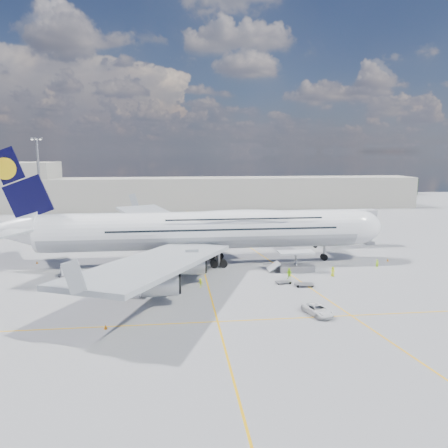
{
  "coord_description": "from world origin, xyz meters",
  "views": [
    {
      "loc": [
        -5.55,
        -73.84,
        21.94
      ],
      "look_at": [
        4.16,
        8.0,
        8.24
      ],
      "focal_mm": 35.0,
      "sensor_mm": 36.0,
      "label": 1
    }
  ],
  "objects": [
    {
      "name": "ground",
      "position": [
        0.0,
        0.0,
        0.0
      ],
      "size": [
        300.0,
        300.0,
        0.0
      ],
      "primitive_type": "plane",
      "color": "gray",
      "rests_on": "ground"
    },
    {
      "name": "taxi_line_main",
      "position": [
        0.0,
        0.0,
        0.01
      ],
      "size": [
        0.25,
        220.0,
        0.01
      ],
      "primitive_type": "cube",
      "color": "#F2AB0C",
      "rests_on": "ground"
    },
    {
      "name": "taxi_line_cross",
      "position": [
        0.0,
        -20.0,
        0.01
      ],
      "size": [
        120.0,
        0.25,
        0.01
      ],
      "primitive_type": "cube",
      "color": "#F2AB0C",
      "rests_on": "ground"
    },
    {
      "name": "taxi_line_diag",
      "position": [
        14.0,
        10.0,
        0.01
      ],
      "size": [
        14.16,
        99.06,
        0.01
      ],
      "primitive_type": "cube",
      "rotation": [
        0.0,
        0.0,
        0.14
      ],
      "color": "#F2AB0C",
      "rests_on": "ground"
    },
    {
      "name": "airliner",
      "position": [
        0.26,
        10.0,
        6.87
      ],
      "size": [
        77.26,
        79.15,
        23.71
      ],
      "color": "white",
      "rests_on": "ground"
    },
    {
      "name": "jet_bridge",
      "position": [
        29.81,
        20.94,
        6.85
      ],
      "size": [
        18.8,
        12.1,
        8.5
      ],
      "color": "#B7B7BC",
      "rests_on": "ground"
    },
    {
      "name": "cargo_loader",
      "position": [
        16.82,
        2.89,
        1.25
      ],
      "size": [
        8.53,
        3.2,
        3.67
      ],
      "color": "silver",
      "rests_on": "ground"
    },
    {
      "name": "light_mast",
      "position": [
        -40.0,
        45.0,
        13.21
      ],
      "size": [
        3.0,
        0.7,
        25.5
      ],
      "color": "gray",
      "rests_on": "ground"
    },
    {
      "name": "terminal",
      "position": [
        0.0,
        95.0,
        6.0
      ],
      "size": [
        180.0,
        16.0,
        12.0
      ],
      "primitive_type": "cube",
      "color": "#B2AD9E",
      "rests_on": "ground"
    },
    {
      "name": "hangar",
      "position": [
        -70.0,
        100.0,
        9.0
      ],
      "size": [
        40.0,
        22.0,
        18.0
      ],
      "primitive_type": "cube",
      "color": "#B2AD9E",
      "rests_on": "ground"
    },
    {
      "name": "tree_line",
      "position": [
        40.0,
        140.0,
        4.0
      ],
      "size": [
        160.0,
        6.0,
        8.0
      ],
      "primitive_type": "cube",
      "color": "#193814",
      "rests_on": "ground"
    },
    {
      "name": "dolly_row_a",
      "position": [
        -15.2,
        -1.49,
        0.36
      ],
      "size": [
        3.55,
        2.61,
        0.47
      ],
      "rotation": [
        0.0,
        0.0,
        -0.32
      ],
      "color": "gray",
      "rests_on": "ground"
    },
    {
      "name": "dolly_row_b",
      "position": [
        -20.58,
        -4.33,
        1.06
      ],
      "size": [
        3.52,
        2.72,
        1.97
      ],
      "rotation": [
        0.0,
        0.0,
        0.39
      ],
      "color": "gray",
      "rests_on": "ground"
    },
    {
      "name": "dolly_row_c",
      "position": [
        -15.68,
        -5.23,
        1.14
      ],
      "size": [
        3.68,
        2.57,
        2.12
      ],
      "rotation": [
        0.0,
        0.0,
        0.26
      ],
      "color": "gray",
      "rests_on": "ground"
    },
    {
      "name": "dolly_back",
      "position": [
        -24.44,
        4.1,
        0.99
      ],
      "size": [
        3.26,
        2.53,
        1.83
      ],
      "rotation": [
        0.0,
        0.0,
        0.39
      ],
      "color": "gray",
      "rests_on": "ground"
    },
    {
      "name": "dolly_nose_far",
      "position": [
        15.73,
        -6.62,
        0.35
      ],
      "size": [
        3.21,
        1.94,
        0.45
      ],
      "rotation": [
        0.0,
        0.0,
        -0.11
      ],
      "color": "gray",
      "rests_on": "ground"
    },
    {
      "name": "dolly_nose_near",
      "position": [
        12.75,
        -4.67,
        0.29
      ],
      "size": [
        2.78,
        1.84,
        0.38
      ],
      "rotation": [
        0.0,
        0.0,
        0.2
      ],
      "color": "gray",
      "rests_on": "ground"
    },
    {
      "name": "baggage_tug",
      "position": [
        -11.92,
        -8.89,
        0.67
      ],
      "size": [
        2.64,
        1.73,
        1.52
      ],
      "rotation": [
        0.0,
        0.0,
        -0.27
      ],
      "color": "white",
      "rests_on": "ground"
    },
    {
      "name": "catering_truck_inner",
      "position": [
        -7.01,
        22.78,
        2.13
      ],
      "size": [
        8.13,
        5.01,
        4.52
      ],
      "rotation": [
        0.0,
        0.0,
        0.34
      ],
      "color": "gray",
      "rests_on": "ground"
    },
    {
      "name": "catering_truck_outer",
      "position": [
        -23.6,
        43.24,
        1.94
      ],
      "size": [
        7.34,
        3.74,
        4.18
      ],
      "rotation": [
        0.0,
        0.0,
        -0.19
      ],
      "color": "gray",
      "rests_on": "ground"
    },
    {
      "name": "service_van",
      "position": [
        13.74,
        -19.24,
        0.71
      ],
      "size": [
        3.76,
        5.61,
        1.43
      ],
      "primitive_type": "imported",
      "rotation": [
        0.0,
        0.0,
        0.29
      ],
      "color": "white",
      "rests_on": "ground"
    },
    {
      "name": "crew_nose",
      "position": [
        32.83,
        2.58,
        0.88
      ],
      "size": [
        0.71,
        0.52,
        1.77
      ],
      "primitive_type": "imported",
      "rotation": [
        0.0,
        0.0,
        0.17
      ],
      "color": "#BBFF1A",
      "rests_on": "ground"
    },
    {
      "name": "crew_loader",
      "position": [
        14.37,
        -2.33,
        0.99
      ],
      "size": [
        1.2,
        1.21,
        1.97
      ],
      "primitive_type": "imported",
      "rotation": [
        0.0,
        0.0,
        -0.8
      ],
      "color": "#92E818",
      "rests_on": "ground"
    },
    {
      "name": "crew_wing",
      "position": [
        -17.3,
        3.03,
        0.97
      ],
      "size": [
        0.89,
        1.24,
        1.95
      ],
      "primitive_type": "imported",
      "rotation": [
        0.0,
        0.0,
        1.16
      ],
      "color": "#99F419",
      "rests_on": "ground"
    },
    {
      "name": "crew_van",
      "position": [
        22.5,
        -1.62,
        0.89
      ],
      "size": [
        0.95,
        1.03,
        1.77
      ],
      "primitive_type": "imported",
      "rotation": [
        0.0,
        0.0,
        2.17
      ],
      "color": "#E7F71A",
      "rests_on": "ground"
    },
    {
      "name": "crew_tug",
      "position": [
        -1.29,
        -5.29,
        0.79
      ],
      "size": [
        1.16,
        0.95,
        1.57
      ],
      "primitive_type": "imported",
      "rotation": [
        0.0,
        0.0,
        -0.42
      ],
      "color": "#E2FF1A",
      "rests_on": "ground"
    },
    {
      "name": "cone_nose",
      "position": [
        37.54,
        7.56,
        0.27
      ],
      "size": [
        0.43,
        0.43,
        0.55
      ],
      "color": "orange",
      "rests_on": "ground"
    },
    {
      "name": "cone_wing_left_inner",
      "position": [
        -12.66,
        25.32,
        0.27
      ],
      "size": [
        0.44,
        0.44,
        0.56
      ],
      "color": "orange",
      "rests_on": "ground"
    },
    {
      "name": "cone_wing_left_outer",
      "position": [
        -9.34,
        41.64,
        0.24
      ],
      "size": [
        0.39,
        0.39,
        0.5
      ],
      "color": "orange",
      "rests_on": "ground"
    },
    {
      "name": "cone_wing_right_inner",
      "position": [
        -5.77,
        -3.22,
        0.28
      ],
      "size": [
        0.46,
        0.46,
        0.59
      ],
      "color": "orange",
      "rests_on": "ground"
    },
    {
      "name": "cone_wing_right_outer",
      "position": [
        -14.2,
        -20.76,
        0.29
      ],
      "size": [
        0.47,
        0.47,
        0.6
      ],
      "color": "orange",
      "rests_on": "ground"
    },
    {
      "name": "cone_tail",
      "position": [
        -32.52,
        14.0,
        0.26
      ],
      "size": [
        0.43,
        0.43,
        0.54
      ],
      "color": "orange",
      "rests_on": "ground"
    }
  ]
}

